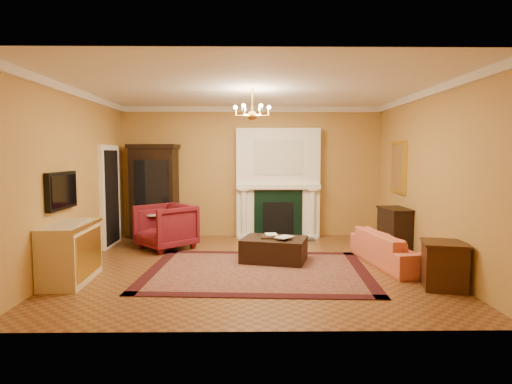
{
  "coord_description": "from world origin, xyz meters",
  "views": [
    {
      "loc": [
        -0.03,
        -7.21,
        1.9
      ],
      "look_at": [
        0.07,
        0.3,
        1.25
      ],
      "focal_mm": 30.0,
      "sensor_mm": 36.0,
      "label": 1
    }
  ],
  "objects_px": {
    "pedestal_table": "(153,227)",
    "coral_sofa": "(393,243)",
    "wingback_armchair": "(166,224)",
    "console_table": "(396,231)",
    "china_cabinet": "(154,194)",
    "end_table": "(444,266)",
    "commode": "(70,253)",
    "leather_ottoman": "(274,249)"
  },
  "relations": [
    {
      "from": "pedestal_table",
      "to": "coral_sofa",
      "type": "distance_m",
      "value": 4.79
    },
    {
      "from": "wingback_armchair",
      "to": "console_table",
      "type": "bearing_deg",
      "value": 41.23
    },
    {
      "from": "pedestal_table",
      "to": "coral_sofa",
      "type": "relative_size",
      "value": 0.34
    },
    {
      "from": "china_cabinet",
      "to": "wingback_armchair",
      "type": "distance_m",
      "value": 1.34
    },
    {
      "from": "china_cabinet",
      "to": "end_table",
      "type": "bearing_deg",
      "value": -29.8
    },
    {
      "from": "commode",
      "to": "leather_ottoman",
      "type": "distance_m",
      "value": 3.34
    },
    {
      "from": "commode",
      "to": "console_table",
      "type": "bearing_deg",
      "value": 16.13
    },
    {
      "from": "china_cabinet",
      "to": "coral_sofa",
      "type": "xyz_separation_m",
      "value": [
        4.64,
        -2.47,
        -0.64
      ]
    },
    {
      "from": "console_table",
      "to": "coral_sofa",
      "type": "bearing_deg",
      "value": -118.08
    },
    {
      "from": "leather_ottoman",
      "to": "commode",
      "type": "bearing_deg",
      "value": -144.4
    },
    {
      "from": "coral_sofa",
      "to": "end_table",
      "type": "distance_m",
      "value": 1.35
    },
    {
      "from": "wingback_armchair",
      "to": "leather_ottoman",
      "type": "bearing_deg",
      "value": 20.06
    },
    {
      "from": "wingback_armchair",
      "to": "leather_ottoman",
      "type": "xyz_separation_m",
      "value": [
        2.14,
        -1.07,
        -0.28
      ]
    },
    {
      "from": "commode",
      "to": "coral_sofa",
      "type": "height_order",
      "value": "commode"
    },
    {
      "from": "china_cabinet",
      "to": "console_table",
      "type": "xyz_separation_m",
      "value": [
        5.0,
        -1.57,
        -0.6
      ]
    },
    {
      "from": "console_table",
      "to": "china_cabinet",
      "type": "bearing_deg",
      "value": 156.08
    },
    {
      "from": "wingback_armchair",
      "to": "coral_sofa",
      "type": "relative_size",
      "value": 0.51
    },
    {
      "from": "coral_sofa",
      "to": "console_table",
      "type": "bearing_deg",
      "value": -30.05
    },
    {
      "from": "wingback_armchair",
      "to": "coral_sofa",
      "type": "height_order",
      "value": "wingback_armchair"
    },
    {
      "from": "pedestal_table",
      "to": "commode",
      "type": "bearing_deg",
      "value": -104.36
    },
    {
      "from": "console_table",
      "to": "wingback_armchair",
      "type": "bearing_deg",
      "value": 168.1
    },
    {
      "from": "wingback_armchair",
      "to": "commode",
      "type": "height_order",
      "value": "wingback_armchair"
    },
    {
      "from": "commode",
      "to": "coral_sofa",
      "type": "distance_m",
      "value": 5.23
    },
    {
      "from": "pedestal_table",
      "to": "commode",
      "type": "relative_size",
      "value": 0.57
    },
    {
      "from": "coral_sofa",
      "to": "console_table",
      "type": "xyz_separation_m",
      "value": [
        0.36,
        0.9,
        0.04
      ]
    },
    {
      "from": "coral_sofa",
      "to": "leather_ottoman",
      "type": "relative_size",
      "value": 1.78
    },
    {
      "from": "pedestal_table",
      "to": "commode",
      "type": "height_order",
      "value": "commode"
    },
    {
      "from": "pedestal_table",
      "to": "china_cabinet",
      "type": "bearing_deg",
      "value": 100.04
    },
    {
      "from": "china_cabinet",
      "to": "commode",
      "type": "height_order",
      "value": "china_cabinet"
    },
    {
      "from": "coral_sofa",
      "to": "pedestal_table",
      "type": "bearing_deg",
      "value": 61.34
    },
    {
      "from": "china_cabinet",
      "to": "wingback_armchair",
      "type": "relative_size",
      "value": 2.05
    },
    {
      "from": "commode",
      "to": "pedestal_table",
      "type": "bearing_deg",
      "value": 73.62
    },
    {
      "from": "china_cabinet",
      "to": "end_table",
      "type": "relative_size",
      "value": 3.19
    },
    {
      "from": "coral_sofa",
      "to": "end_table",
      "type": "bearing_deg",
      "value": -175.79
    },
    {
      "from": "coral_sofa",
      "to": "end_table",
      "type": "xyz_separation_m",
      "value": [
        0.3,
        -1.32,
        -0.06
      ]
    },
    {
      "from": "console_table",
      "to": "leather_ottoman",
      "type": "distance_m",
      "value": 2.48
    },
    {
      "from": "wingback_armchair",
      "to": "end_table",
      "type": "relative_size",
      "value": 1.56
    },
    {
      "from": "end_table",
      "to": "leather_ottoman",
      "type": "bearing_deg",
      "value": 145.93
    },
    {
      "from": "china_cabinet",
      "to": "end_table",
      "type": "height_order",
      "value": "china_cabinet"
    },
    {
      "from": "wingback_armchair",
      "to": "end_table",
      "type": "height_order",
      "value": "wingback_armchair"
    },
    {
      "from": "console_table",
      "to": "leather_ottoman",
      "type": "height_order",
      "value": "console_table"
    },
    {
      "from": "wingback_armchair",
      "to": "console_table",
      "type": "relative_size",
      "value": 1.17
    }
  ]
}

